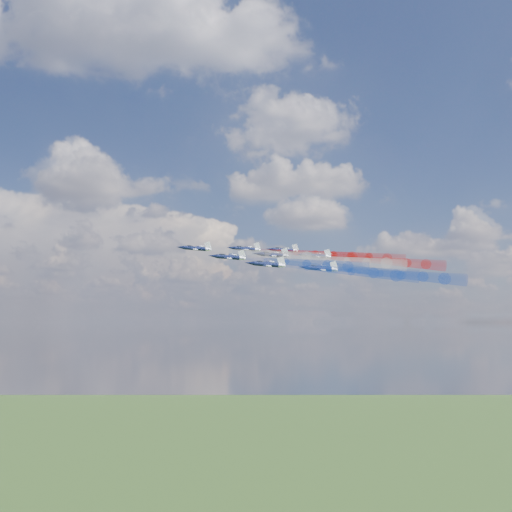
{
  "coord_description": "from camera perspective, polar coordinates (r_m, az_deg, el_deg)",
  "views": [
    {
      "loc": [
        -17.56,
        -153.71,
        124.03
      ],
      "look_at": [
        -3.98,
        21.22,
        144.17
      ],
      "focal_mm": 40.74,
      "sensor_mm": 36.0,
      "label": 1
    }
  ],
  "objects": [
    {
      "name": "jet_lead",
      "position": [
        180.26,
        -5.95,
        0.75
      ],
      "size": [
        12.97,
        11.36,
        6.05
      ],
      "primitive_type": null,
      "rotation": [
        0.09,
        -0.24,
        1.37
      ],
      "color": "black"
    },
    {
      "name": "jet_center_third",
      "position": [
        176.58,
        1.61,
        0.11
      ],
      "size": [
        12.97,
        11.36,
        6.05
      ],
      "primitive_type": null,
      "rotation": [
        0.09,
        -0.24,
        1.37
      ],
      "color": "black"
    },
    {
      "name": "trail_rear_right",
      "position": [
        185.47,
        12.81,
        -0.52
      ],
      "size": [
        35.3,
        10.66,
        7.67
      ],
      "primitive_type": null,
      "rotation": [
        0.09,
        -0.24,
        1.37
      ],
      "color": "red"
    },
    {
      "name": "trail_inner_left",
      "position": [
        165.93,
        5.0,
        -0.72
      ],
      "size": [
        35.3,
        10.66,
        7.67
      ],
      "primitive_type": null,
      "rotation": [
        0.09,
        -0.24,
        1.37
      ],
      "color": "blue"
    },
    {
      "name": "trail_rear_left",
      "position": [
        166.24,
        14.09,
        -1.81
      ],
      "size": [
        35.3,
        10.66,
        7.67
      ],
      "primitive_type": null,
      "rotation": [
        0.09,
        -0.24,
        1.37
      ],
      "color": "blue"
    },
    {
      "name": "trail_outer_right",
      "position": [
        195.05,
        9.35,
        0.06
      ],
      "size": [
        35.3,
        10.66,
        7.67
      ],
      "primitive_type": null,
      "rotation": [
        0.09,
        -0.24,
        1.37
      ],
      "color": "red"
    },
    {
      "name": "trail_inner_right",
      "position": [
        185.94,
        5.83,
        0.17
      ],
      "size": [
        35.3,
        10.66,
        7.67
      ],
      "primitive_type": null,
      "rotation": [
        0.09,
        -0.24,
        1.37
      ],
      "color": "red"
    },
    {
      "name": "trail_center_third",
      "position": [
        176.22,
        8.92,
        -0.46
      ],
      "size": [
        35.3,
        10.66,
        7.67
      ],
      "primitive_type": null,
      "rotation": [
        0.09,
        -0.24,
        1.37
      ],
      "color": "white"
    },
    {
      "name": "jet_rear_left",
      "position": [
        164.63,
        6.31,
        -1.22
      ],
      "size": [
        12.97,
        11.36,
        6.05
      ],
      "primitive_type": null,
      "rotation": [
        0.09,
        -0.24,
        1.37
      ],
      "color": "black"
    },
    {
      "name": "jet_outer_left",
      "position": [
        156.17,
        1.07,
        -0.82
      ],
      "size": [
        12.97,
        11.36,
        6.05
      ],
      "primitive_type": null,
      "rotation": [
        0.09,
        -0.24,
        1.37
      ],
      "color": "black"
    },
    {
      "name": "trail_lead",
      "position": [
        176.88,
        1.18,
        0.2
      ],
      "size": [
        35.3,
        10.66,
        7.67
      ],
      "primitive_type": null,
      "rotation": [
        0.09,
        -0.24,
        1.37
      ],
      "color": "white"
    },
    {
      "name": "jet_outer_right",
      "position": [
        195.12,
        2.74,
        0.57
      ],
      "size": [
        12.97,
        11.36,
        6.05
      ],
      "primitive_type": null,
      "rotation": [
        0.09,
        -0.24,
        1.37
      ],
      "color": "black"
    },
    {
      "name": "jet_inner_left",
      "position": [
        167.9,
        -2.7,
        -0.11
      ],
      "size": [
        12.97,
        11.36,
        6.05
      ],
      "primitive_type": null,
      "rotation": [
        0.09,
        -0.24,
        1.37
      ],
      "color": "black"
    },
    {
      "name": "jet_rear_right",
      "position": [
        184.24,
        5.85,
        0.02
      ],
      "size": [
        12.97,
        11.36,
        6.05
      ],
      "primitive_type": null,
      "rotation": [
        0.09,
        -0.24,
        1.37
      ],
      "color": "black"
    },
    {
      "name": "jet_inner_right",
      "position": [
        187.46,
        -1.06,
        0.71
      ],
      "size": [
        12.97,
        11.36,
        6.05
      ],
      "primitive_type": null,
      "rotation": [
        0.09,
        -0.24,
        1.37
      ],
      "color": "black"
    },
    {
      "name": "trail_outer_left",
      "position": [
        155.81,
        9.34,
        -1.47
      ],
      "size": [
        35.3,
        10.66,
        7.67
      ],
      "primitive_type": null,
      "rotation": [
        0.09,
        -0.24,
        1.37
      ],
      "color": "blue"
    }
  ]
}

